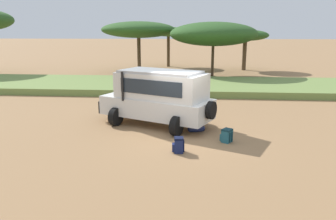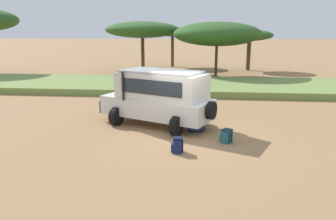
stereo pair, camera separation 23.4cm
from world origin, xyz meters
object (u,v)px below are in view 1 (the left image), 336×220
acacia_tree_left_mid (139,30)px  acacia_tree_centre_back (168,32)px  backpack_beside_front_wheel (227,136)px  acacia_tree_far_right (245,36)px  backpack_cluster_center (178,145)px  duffel_bag_low_black_case (196,128)px  safari_vehicle (158,96)px  acacia_tree_right_mid (213,34)px

acacia_tree_left_mid → acacia_tree_centre_back: 6.39m
backpack_beside_front_wheel → acacia_tree_far_right: acacia_tree_far_right is taller
backpack_cluster_center → duffel_bag_low_black_case: (0.61, 2.42, -0.12)m
safari_vehicle → backpack_beside_front_wheel: (2.82, -2.09, -1.04)m
backpack_cluster_center → acacia_tree_far_right: acacia_tree_far_right is taller
safari_vehicle → acacia_tree_right_mid: 16.55m
acacia_tree_right_mid → safari_vehicle: bearing=-101.0°
acacia_tree_centre_back → duffel_bag_low_black_case: bearing=-82.7°
backpack_cluster_center → acacia_tree_left_mid: (-5.10, 21.94, 3.93)m
duffel_bag_low_black_case → acacia_tree_left_mid: 20.74m
backpack_cluster_center → acacia_tree_far_right: (5.68, 25.03, 3.33)m
duffel_bag_low_black_case → acacia_tree_far_right: acacia_tree_far_right is taller
safari_vehicle → duffel_bag_low_black_case: 2.22m
duffel_bag_low_black_case → acacia_tree_centre_back: acacia_tree_centre_back is taller
acacia_tree_left_mid → safari_vehicle: bearing=-77.8°
safari_vehicle → acacia_tree_left_mid: 19.28m
duffel_bag_low_black_case → acacia_tree_left_mid: bearing=106.3°
backpack_beside_front_wheel → acacia_tree_right_mid: (0.31, 18.15, 3.57)m
backpack_beside_front_wheel → backpack_cluster_center: 2.14m
acacia_tree_centre_back → acacia_tree_right_mid: size_ratio=0.63×
acacia_tree_far_right → acacia_tree_right_mid: bearing=-122.6°
duffel_bag_low_black_case → acacia_tree_centre_back: size_ratio=0.15×
backpack_cluster_center → acacia_tree_left_mid: acacia_tree_left_mid is taller
acacia_tree_left_mid → acacia_tree_right_mid: 7.62m
safari_vehicle → backpack_cluster_center: safari_vehicle is taller
backpack_beside_front_wheel → duffel_bag_low_black_case: (-1.14, 1.19, -0.11)m
acacia_tree_left_mid → backpack_cluster_center: bearing=-76.9°
acacia_tree_far_right → safari_vehicle: bearing=-107.2°
acacia_tree_left_mid → acacia_tree_centre_back: (2.45, 5.90, -0.23)m
acacia_tree_far_right → acacia_tree_left_mid: bearing=-164.0°
duffel_bag_low_black_case → acacia_tree_centre_back: 25.91m
duffel_bag_low_black_case → acacia_tree_far_right: size_ratio=0.15×
safari_vehicle → acacia_tree_right_mid: acacia_tree_right_mid is taller
duffel_bag_low_black_case → acacia_tree_centre_back: (-3.27, 25.42, 3.81)m
backpack_beside_front_wheel → backpack_cluster_center: bearing=-145.1°
backpack_beside_front_wheel → acacia_tree_centre_back: 27.23m
acacia_tree_right_mid → acacia_tree_far_right: size_ratio=1.61×
backpack_cluster_center → safari_vehicle: bearing=107.7°
safari_vehicle → acacia_tree_centre_back: acacia_tree_centre_back is taller
backpack_beside_front_wheel → acacia_tree_centre_back: bearing=99.4°
acacia_tree_centre_back → acacia_tree_far_right: acacia_tree_centre_back is taller
backpack_beside_front_wheel → backpack_cluster_center: backpack_cluster_center is taller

